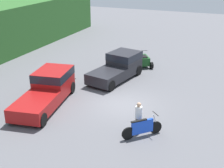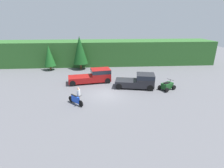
{
  "view_description": "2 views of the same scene",
  "coord_description": "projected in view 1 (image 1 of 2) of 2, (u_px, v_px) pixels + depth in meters",
  "views": [
    {
      "loc": [
        -17.27,
        -6.36,
        8.82
      ],
      "look_at": [
        0.84,
        1.08,
        0.95
      ],
      "focal_mm": 50.0,
      "sensor_mm": 36.0,
      "label": 1
    },
    {
      "loc": [
        -0.61,
        -19.45,
        8.54
      ],
      "look_at": [
        0.84,
        1.08,
        0.95
      ],
      "focal_mm": 28.0,
      "sensor_mm": 36.0,
      "label": 2
    }
  ],
  "objects": [
    {
      "name": "ground_plane",
      "position": [
        122.0,
        104.0,
        20.35
      ],
      "size": [
        80.0,
        80.0,
        0.0
      ],
      "primitive_type": "plane",
      "color": "#5B5B60"
    },
    {
      "name": "pickup_truck_red",
      "position": [
        48.0,
        88.0,
        20.37
      ],
      "size": [
        6.2,
        3.11,
        1.92
      ],
      "rotation": [
        0.0,
        0.0,
        0.17
      ],
      "color": "maroon",
      "rests_on": "ground_plane"
    },
    {
      "name": "rider_person",
      "position": [
        139.0,
        116.0,
        16.71
      ],
      "size": [
        0.5,
        0.5,
        1.79
      ],
      "rotation": [
        0.0,
        0.0,
        -0.52
      ],
      "color": "brown",
      "rests_on": "ground_plane"
    },
    {
      "name": "traffic_cone",
      "position": [
        72.0,
        76.0,
        24.49
      ],
      "size": [
        0.42,
        0.42,
        0.55
      ],
      "color": "black",
      "rests_on": "ground_plane"
    },
    {
      "name": "pickup_truck_second",
      "position": [
        119.0,
        66.0,
        24.54
      ],
      "size": [
        5.36,
        3.11,
        1.92
      ],
      "rotation": [
        0.0,
        0.0,
        -0.2
      ],
      "color": "#232328",
      "rests_on": "ground_plane"
    },
    {
      "name": "quad_atv",
      "position": [
        143.0,
        61.0,
        27.38
      ],
      "size": [
        2.44,
        2.22,
        1.28
      ],
      "rotation": [
        0.0,
        0.0,
        0.56
      ],
      "color": "black",
      "rests_on": "ground_plane"
    },
    {
      "name": "dirt_bike",
      "position": [
        142.0,
        128.0,
        16.5
      ],
      "size": [
        1.74,
        1.73,
        1.22
      ],
      "rotation": [
        0.0,
        0.0,
        -0.78
      ],
      "color": "black",
      "rests_on": "ground_plane"
    }
  ]
}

